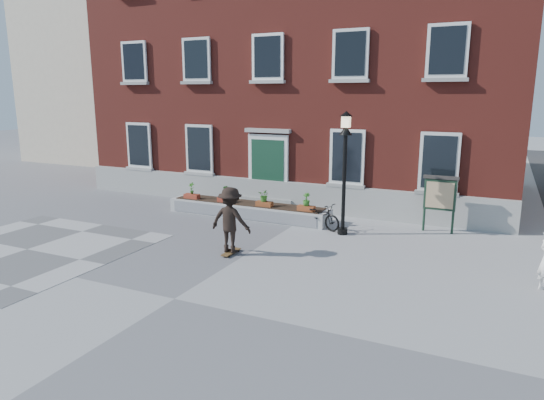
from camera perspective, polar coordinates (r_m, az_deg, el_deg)
The scene contains 9 objects.
ground at distance 11.17m, azimuth -11.40°, elevation -11.33°, with size 100.00×100.00×0.00m, color gray.
checker_patch at distance 15.91m, azimuth -26.87°, elevation -5.21°, with size 6.00×6.00×0.01m, color #59595B.
distant_building at distance 37.19m, azimuth -15.94°, elevation 15.10°, with size 10.00×12.00×13.00m, color beige.
bicycle at distance 16.35m, azimuth 5.51°, elevation -1.85°, with size 0.59×1.69×0.89m, color black.
brick_building at distance 23.66m, azimuth 5.11°, elevation 16.84°, with size 18.40×10.85×12.60m.
planter_assembly at distance 17.86m, azimuth -2.85°, elevation -1.03°, with size 6.20×1.12×1.15m.
lamp_post at distance 15.38m, azimuth 8.58°, elevation 5.13°, with size 0.40×0.40×3.93m.
notice_board at distance 16.56m, azimuth 19.15°, elevation 0.61°, with size 1.10×0.16×1.87m.
skateboarder at distance 13.59m, azimuth -4.90°, elevation -2.36°, with size 1.21×0.78×1.93m.
Camera 1 is at (6.25, -8.12, 4.45)m, focal length 32.00 mm.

